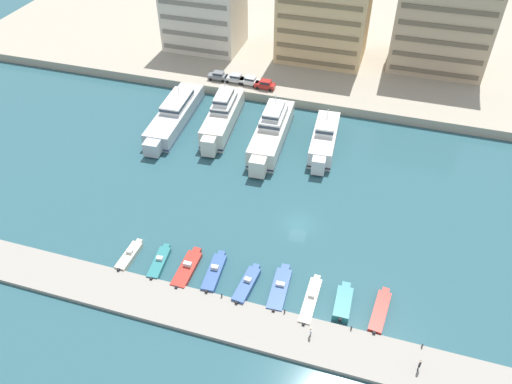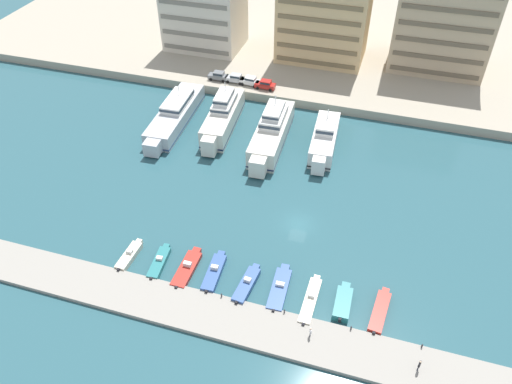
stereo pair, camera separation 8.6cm
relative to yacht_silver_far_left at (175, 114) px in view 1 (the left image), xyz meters
The scene contains 29 objects.
ground_plane 35.12m from the yacht_silver_far_left, 35.01° to the right, with size 400.00×400.00×0.00m, color #2D5B66.
quay_promenade 54.91m from the yacht_silver_far_left, 58.44° to the left, with size 180.00×70.00×1.82m, color #ADA38E.
pier_dock 48.63m from the yacht_silver_far_left, 53.76° to the right, with size 120.00×6.15×0.56m, color #9E998E.
yacht_silver_far_left is the anchor object (origin of this frame).
yacht_ivory_left 9.28m from the yacht_silver_far_left, ahead, with size 5.72×19.54×8.16m.
yacht_ivory_mid_left 19.26m from the yacht_silver_far_left, ahead, with size 5.64×21.06×8.25m.
yacht_white_center_left 28.55m from the yacht_silver_far_left, ahead, with size 4.91×16.71×6.63m.
motorboat_cream_far_left 34.40m from the yacht_silver_far_left, 76.79° to the right, with size 1.69×6.09×1.35m.
motorboat_teal_left 35.54m from the yacht_silver_far_left, 69.74° to the right, with size 2.11×6.56×1.19m.
motorboat_red_mid_left 37.05m from the yacht_silver_far_left, 63.78° to the right, with size 2.07×7.50×1.31m.
motorboat_blue_center_left 38.55m from the yacht_silver_far_left, 58.47° to the right, with size 2.13×7.33×1.45m.
motorboat_blue_center 41.81m from the yacht_silver_far_left, 53.37° to the right, with size 2.25×6.98×1.41m.
motorboat_blue_center_right 43.94m from the yacht_silver_far_left, 48.36° to the right, with size 2.37×7.98×1.14m.
motorboat_cream_mid_right 47.36m from the yacht_silver_far_left, 45.07° to the right, with size 1.64×8.16×1.22m.
motorboat_teal_right 49.76m from the yacht_silver_far_left, 41.16° to the right, with size 2.11×6.03×1.03m.
motorboat_red_far_right 53.29m from the yacht_silver_far_left, 37.85° to the right, with size 2.31×7.40×0.89m.
car_grey_far_left 15.29m from the yacht_silver_far_left, 77.61° to the left, with size 4.12×1.97×1.80m.
car_silver_left 16.51m from the yacht_silver_far_left, 64.82° to the left, with size 4.11×1.94×1.80m.
car_white_mid_left 17.97m from the yacht_silver_far_left, 55.28° to the left, with size 4.19×2.12×1.80m.
car_red_center_left 19.71m from the yacht_silver_far_left, 46.19° to the left, with size 4.14×1.99×1.80m.
apartment_block_far_left 31.34m from the yacht_silver_far_left, 99.84° to the left, with size 17.00×12.53×19.09m.
apartment_block_left 39.61m from the yacht_silver_far_left, 55.98° to the left, with size 18.92×13.26×20.82m.
apartment_block_mid_left 58.49m from the yacht_silver_far_left, 37.26° to the left, with size 19.68×14.24×21.84m.
pedestrian_near_edge 51.84m from the yacht_silver_far_left, 48.28° to the right, with size 0.33×0.58×1.56m.
pedestrian_mid_deck 61.34m from the yacht_silver_far_left, 40.00° to the right, with size 0.35×0.66×1.74m.
bollard_west 42.77m from the yacht_silver_far_left, 58.29° to the right, with size 0.20×0.20×0.61m.
bollard_west_mid 47.64m from the yacht_silver_far_left, 49.80° to the right, with size 0.20×0.20×0.61m.
bollard_east_mid 53.35m from the yacht_silver_far_left, 43.00° to the right, with size 0.20×0.20×0.61m.
bollard_east 59.66m from the yacht_silver_far_left, 37.57° to the right, with size 0.20×0.20×0.61m.
Camera 1 is at (9.29, -52.46, 52.44)m, focal length 35.00 mm.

